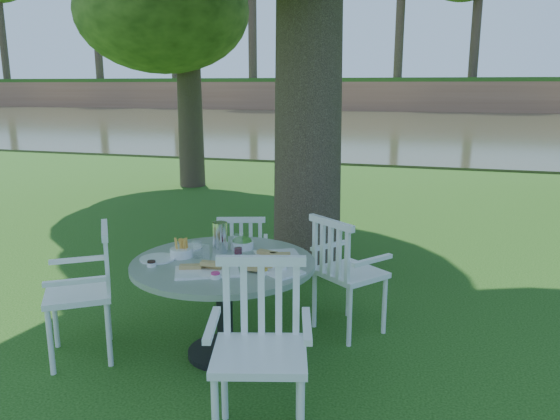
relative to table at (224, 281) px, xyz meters
The scene contains 9 objects.
ground 1.17m from the table, 86.17° to the left, with size 140.00×140.00×0.00m, color #143E0C.
table is the anchor object (origin of this frame).
chair_ne 0.96m from the table, 38.54° to the left, with size 0.66×0.66×0.96m.
chair_nw 0.98m from the table, 102.70° to the left, with size 0.53×0.51×0.84m.
chair_sw 0.96m from the table, 163.47° to the right, with size 0.66×0.67×0.97m.
chair_se 0.96m from the table, 55.25° to the right, with size 0.63×0.60×1.02m.
tableware 0.21m from the table, 131.64° to the left, with size 1.24×0.89×0.23m.
river 24.01m from the table, 89.84° to the left, with size 100.00×28.00×0.12m, color #373A22.
far_bank 42.65m from the table, 89.53° to the left, with size 100.00×18.00×15.20m.
Camera 1 is at (1.40, -4.48, 1.97)m, focal length 35.00 mm.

